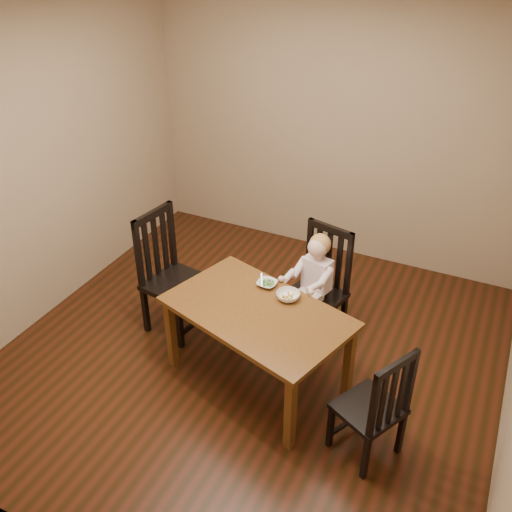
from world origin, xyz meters
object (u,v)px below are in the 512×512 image
at_px(bowl_veg, 288,296).
at_px(dining_table, 257,319).
at_px(chair_right, 375,407).
at_px(toddler, 316,278).
at_px(chair_child, 318,288).
at_px(chair_left, 171,275).
at_px(bowl_peas, 267,284).

bearing_deg(bowl_veg, dining_table, -123.60).
height_order(chair_right, toddler, chair_right).
distance_m(dining_table, toddler, 0.71).
bearing_deg(bowl_veg, chair_child, 80.98).
relative_size(chair_left, chair_right, 1.19).
bearing_deg(toddler, dining_table, 85.42).
distance_m(chair_left, chair_right, 2.11).
xyz_separation_m(dining_table, bowl_veg, (0.15, 0.23, 0.11)).
bearing_deg(chair_left, chair_child, 117.54).
bearing_deg(chair_left, bowl_veg, 94.70).
relative_size(dining_table, toddler, 2.94).
bearing_deg(chair_child, chair_left, 32.55).
relative_size(chair_right, bowl_peas, 6.06).
relative_size(dining_table, chair_child, 1.49).
xyz_separation_m(chair_left, bowl_veg, (1.14, -0.07, 0.18)).
bearing_deg(bowl_veg, chair_left, 176.25).
height_order(chair_child, bowl_peas, chair_child).
bearing_deg(chair_left, chair_right, 80.80).
xyz_separation_m(chair_child, chair_left, (-1.22, -0.42, 0.03)).
xyz_separation_m(toddler, bowl_peas, (-0.29, -0.35, 0.07)).
height_order(chair_right, bowl_veg, chair_right).
xyz_separation_m(bowl_peas, bowl_veg, (0.22, -0.09, 0.01)).
relative_size(dining_table, chair_right, 1.66).
relative_size(chair_right, toddler, 1.77).
distance_m(chair_right, bowl_peas, 1.30).
bearing_deg(bowl_peas, dining_table, -78.19).
height_order(bowl_peas, bowl_veg, bowl_veg).
bearing_deg(toddler, chair_child, -90.00).
xyz_separation_m(chair_right, bowl_veg, (-0.87, 0.56, 0.27)).
height_order(chair_left, chair_right, chair_left).
bearing_deg(dining_table, bowl_veg, 56.40).
xyz_separation_m(chair_child, toddler, (-0.01, -0.05, 0.13)).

